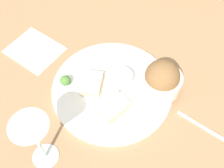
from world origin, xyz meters
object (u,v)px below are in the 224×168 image
object	(u,v)px
salad_bowl	(162,79)
cheese_toast_near	(114,107)
cheese_toast_far	(93,83)
fork	(211,132)
wine_glass	(34,136)
napkin	(35,50)
sauce_ramekin	(121,78)

from	to	relation	value
salad_bowl	cheese_toast_near	distance (m)	0.15
cheese_toast_far	fork	world-z (taller)	cheese_toast_far
wine_glass	napkin	distance (m)	0.37
wine_glass	napkin	bearing A→B (deg)	-146.51
salad_bowl	sauce_ramekin	world-z (taller)	salad_bowl
cheese_toast_near	wine_glass	size ratio (longest dim) A/B	0.53
cheese_toast_near	napkin	size ratio (longest dim) A/B	0.49
cheese_toast_near	napkin	distance (m)	0.33
cheese_toast_near	napkin	bearing A→B (deg)	-111.06
salad_bowl	wine_glass	bearing A→B (deg)	-36.52
cheese_toast_far	fork	size ratio (longest dim) A/B	0.45
napkin	fork	size ratio (longest dim) A/B	1.00
sauce_ramekin	fork	world-z (taller)	sauce_ramekin
cheese_toast_near	napkin	world-z (taller)	cheese_toast_near
sauce_ramekin	cheese_toast_near	size ratio (longest dim) A/B	0.68
cheese_toast_far	fork	bearing A→B (deg)	86.93
salad_bowl	napkin	xyz separation A→B (m)	(-0.01, -0.40, -0.05)
sauce_ramekin	cheese_toast_near	xyz separation A→B (m)	(0.09, 0.01, -0.01)
cheese_toast_far	cheese_toast_near	bearing A→B (deg)	58.16
cheese_toast_far	napkin	xyz separation A→B (m)	(-0.07, -0.23, -0.02)
salad_bowl	cheese_toast_far	size ratio (longest dim) A/B	1.33
wine_glass	sauce_ramekin	bearing A→B (deg)	158.72
sauce_ramekin	napkin	bearing A→B (deg)	-95.37
sauce_ramekin	napkin	size ratio (longest dim) A/B	0.34
sauce_ramekin	cheese_toast_far	bearing A→B (deg)	-60.28
napkin	fork	world-z (taller)	same
salad_bowl	sauce_ramekin	xyz separation A→B (m)	(0.02, -0.11, -0.02)
salad_bowl	fork	bearing A→B (deg)	64.05
salad_bowl	fork	world-z (taller)	salad_bowl
cheese_toast_far	wine_glass	world-z (taller)	wine_glass
salad_bowl	napkin	world-z (taller)	salad_bowl
cheese_toast_near	fork	bearing A→B (deg)	97.33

